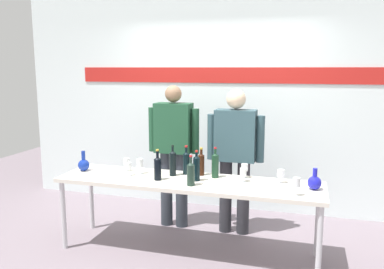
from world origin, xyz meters
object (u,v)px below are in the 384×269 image
wine_glass_left_0 (140,163)px  wine_glass_right_1 (297,183)px  wine_glass_right_2 (245,168)px  wine_bottle_5 (191,173)px  presenter_right (235,152)px  wine_bottle_6 (201,163)px  decanter_blue_left (84,164)px  wine_bottle_2 (186,162)px  wine_glass_left_1 (129,166)px  decanter_blue_right (315,182)px  wine_glass_left_2 (126,162)px  wine_glass_right_0 (281,173)px  display_table (188,186)px  wine_bottle_4 (173,162)px  wine_glass_right_3 (243,172)px  wine_bottle_0 (215,164)px  wine_bottle_3 (158,167)px  presenter_left (174,147)px  wine_bottle_1 (196,167)px

wine_glass_left_0 → wine_glass_right_1: size_ratio=0.99×
wine_glass_right_2 → wine_bottle_5: bearing=-137.9°
presenter_right → wine_bottle_6: presenter_right is taller
wine_glass_right_2 → decanter_blue_left: bearing=-173.0°
presenter_right → wine_glass_right_2: size_ratio=11.24×
wine_bottle_2 → wine_glass_left_1: 0.60m
decanter_blue_right → wine_glass_left_1: (-1.84, -0.05, 0.03)m
decanter_blue_left → wine_glass_left_2: 0.47m
decanter_blue_right → wine_glass_right_0: 0.34m
wine_bottle_2 → wine_glass_right_0: (0.98, -0.05, -0.04)m
display_table → wine_glass_right_0: bearing=10.1°
wine_bottle_6 → wine_glass_right_0: size_ratio=2.21×
wine_bottle_4 → wine_glass_right_3: size_ratio=2.34×
wine_bottle_4 → wine_bottle_5: 0.40m
wine_bottle_4 → wine_glass_left_0: size_ratio=2.01×
wine_bottle_0 → wine_bottle_3: (-0.53, -0.25, -0.01)m
presenter_left → wine_bottle_5: bearing=-60.8°
decanter_blue_left → wine_glass_right_0: bearing=3.5°
decanter_blue_left → presenter_right: 1.67m
wine_glass_left_0 → wine_glass_left_2: wine_glass_left_0 is taller
wine_bottle_4 → wine_bottle_5: (0.28, -0.28, -0.02)m
decanter_blue_right → wine_glass_left_2: size_ratio=1.44×
decanter_blue_left → wine_bottle_1: size_ratio=0.71×
wine_glass_left_1 → wine_glass_right_0: (1.53, 0.17, -0.00)m
wine_bottle_3 → wine_glass_right_0: bearing=11.2°
display_table → wine_glass_left_2: 0.78m
wine_bottle_5 → wine_glass_right_1: bearing=-2.2°
decanter_blue_right → wine_bottle_0: (-0.97, 0.14, 0.07)m
wine_bottle_3 → wine_bottle_5: 0.38m
wine_glass_left_1 → wine_glass_right_1: bearing=-6.3°
presenter_right → wine_glass_right_2: (0.17, -0.39, -0.08)m
wine_bottle_6 → wine_glass_left_1: size_ratio=2.10×
display_table → wine_bottle_2: 0.29m
display_table → wine_glass_left_0: (-0.56, 0.09, 0.17)m
wine_glass_right_0 → wine_bottle_4: bearing=-177.9°
wine_bottle_3 → wine_bottle_1: bearing=12.3°
presenter_left → wine_bottle_0: size_ratio=5.29×
wine_glass_left_2 → wine_bottle_0: bearing=0.7°
wine_glass_right_1 → display_table: bearing=169.3°
presenter_right → wine_glass_left_0: size_ratio=10.14×
decanter_blue_left → wine_bottle_2: bearing=9.2°
wine_glass_left_2 → wine_glass_right_2: bearing=3.7°
wine_bottle_0 → wine_glass_right_3: 0.31m
decanter_blue_left → wine_bottle_5: size_ratio=0.75×
wine_glass_left_2 → wine_glass_left_1: bearing=-58.1°
wine_bottle_1 → wine_glass_left_1: size_ratio=2.20×
presenter_right → wine_bottle_6: size_ratio=5.60×
presenter_left → wine_bottle_5: presenter_left is taller
display_table → wine_glass_left_2: wine_glass_left_2 is taller
presenter_right → wine_bottle_5: 0.84m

